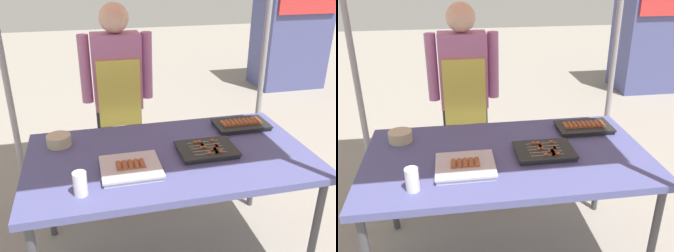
% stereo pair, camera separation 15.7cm
% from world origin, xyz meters
% --- Properties ---
extents(stall_table, '(1.60, 0.90, 0.75)m').
position_xyz_m(stall_table, '(0.00, 0.00, 0.70)').
color(stall_table, '#4C518C').
rests_on(stall_table, ground).
extents(tray_grilled_sausages, '(0.31, 0.29, 0.05)m').
position_xyz_m(tray_grilled_sausages, '(-0.24, -0.14, 0.77)').
color(tray_grilled_sausages, silver).
rests_on(tray_grilled_sausages, stall_table).
extents(tray_meat_skewers, '(0.33, 0.25, 0.04)m').
position_xyz_m(tray_meat_skewers, '(0.21, -0.03, 0.77)').
color(tray_meat_skewers, black).
rests_on(tray_meat_skewers, stall_table).
extents(tray_pork_links, '(0.35, 0.22, 0.05)m').
position_xyz_m(tray_pork_links, '(0.54, 0.25, 0.77)').
color(tray_pork_links, black).
rests_on(tray_pork_links, stall_table).
extents(condiment_bowl, '(0.14, 0.14, 0.07)m').
position_xyz_m(condiment_bowl, '(-0.61, 0.25, 0.78)').
color(condiment_bowl, '#BFB28C').
rests_on(condiment_bowl, stall_table).
extents(drink_cup_near_edge, '(0.07, 0.07, 0.12)m').
position_xyz_m(drink_cup_near_edge, '(-0.50, -0.29, 0.81)').
color(drink_cup_near_edge, white).
rests_on(drink_cup_near_edge, stall_table).
extents(vendor_woman, '(0.52, 0.22, 1.50)m').
position_xyz_m(vendor_woman, '(-0.20, 0.79, 0.88)').
color(vendor_woman, black).
rests_on(vendor_woman, ground).
extents(neighbor_stall_left, '(0.96, 0.72, 1.60)m').
position_xyz_m(neighbor_stall_left, '(2.60, 3.15, 0.80)').
color(neighbor_stall_left, '#4C518C').
rests_on(neighbor_stall_left, ground).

